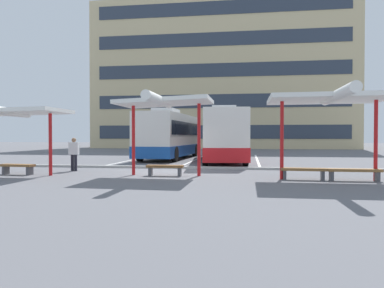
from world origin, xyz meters
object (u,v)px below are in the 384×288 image
at_px(waiting_shelter_1, 164,104).
at_px(bench_1, 165,168).
at_px(waiting_shelter_0, 11,113).
at_px(bench_3, 354,172).
at_px(waiting_passenger_0, 74,152).
at_px(bench_2, 303,171).
at_px(coach_bus_1, 223,137).
at_px(waiting_shelter_2, 330,100).
at_px(bench_0, 18,167).
at_px(coach_bus_0, 170,136).

distance_m(waiting_shelter_1, bench_1, 2.67).
distance_m(waiting_shelter_0, waiting_shelter_1, 6.45).
height_order(waiting_shelter_1, bench_1, waiting_shelter_1).
xyz_separation_m(bench_3, waiting_passenger_0, (-12.05, 2.25, 0.56)).
distance_m(bench_1, bench_2, 5.54).
height_order(coach_bus_1, bench_3, coach_bus_1).
height_order(bench_2, waiting_passenger_0, waiting_passenger_0).
height_order(waiting_shelter_2, bench_2, waiting_shelter_2).
bearing_deg(bench_3, waiting_passenger_0, 169.44).
bearing_deg(waiting_shelter_1, waiting_shelter_0, -173.61).
bearing_deg(bench_3, waiting_shelter_1, 174.97).
xyz_separation_m(coach_bus_1, bench_1, (-1.73, -10.17, -1.30)).
height_order(bench_2, bench_3, same).
distance_m(coach_bus_1, waiting_shelter_0, 13.70).
xyz_separation_m(waiting_shelter_1, bench_1, (0.00, 0.10, -2.67)).
xyz_separation_m(bench_1, bench_2, (5.51, -0.65, 0.00)).
bearing_deg(bench_0, bench_3, -1.38).
bearing_deg(coach_bus_1, waiting_shelter_0, -126.47).
relative_size(waiting_shelter_0, waiting_shelter_1, 0.99).
xyz_separation_m(bench_0, waiting_shelter_2, (12.80, -0.44, 2.68)).
relative_size(coach_bus_1, waiting_shelter_1, 2.69).
xyz_separation_m(waiting_shelter_1, bench_2, (5.51, -0.54, -2.66)).
height_order(waiting_shelter_1, bench_2, waiting_shelter_1).
height_order(bench_0, waiting_shelter_1, waiting_shelter_1).
xyz_separation_m(waiting_shelter_0, bench_1, (6.40, 0.82, -2.30)).
bearing_deg(bench_0, waiting_passenger_0, 49.19).
bearing_deg(bench_3, bench_0, 178.62).
bearing_deg(coach_bus_1, bench_1, -99.63).
relative_size(waiting_shelter_2, bench_2, 3.17).
bearing_deg(coach_bus_0, bench_0, -108.95).
relative_size(waiting_shelter_1, waiting_passenger_0, 2.90).
relative_size(bench_2, bench_3, 0.89).
distance_m(waiting_shelter_0, bench_0, 2.33).
distance_m(bench_1, waiting_passenger_0, 5.01).
bearing_deg(waiting_shelter_2, bench_0, 178.03).
xyz_separation_m(coach_bus_0, waiting_shelter_1, (2.20, -11.90, 1.35)).
height_order(coach_bus_1, waiting_shelter_1, coach_bus_1).
distance_m(bench_0, bench_2, 11.91).
distance_m(waiting_shelter_2, bench_2, 2.83).
distance_m(coach_bus_0, waiting_shelter_2, 15.36).
distance_m(bench_2, waiting_passenger_0, 10.49).
bearing_deg(coach_bus_0, waiting_shelter_1, -79.50).
height_order(waiting_shelter_0, waiting_shelter_2, waiting_shelter_2).
relative_size(coach_bus_1, waiting_passenger_0, 7.82).
xyz_separation_m(waiting_shelter_0, waiting_passenger_0, (1.65, 2.32, -1.73)).
distance_m(waiting_shelter_0, bench_2, 12.12).
xyz_separation_m(coach_bus_1, bench_2, (3.78, -10.81, -1.29)).
xyz_separation_m(bench_0, waiting_shelter_1, (6.40, 0.31, 2.67)).
bearing_deg(bench_2, waiting_shelter_0, -179.16).
bearing_deg(waiting_passenger_0, waiting_shelter_1, -18.68).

